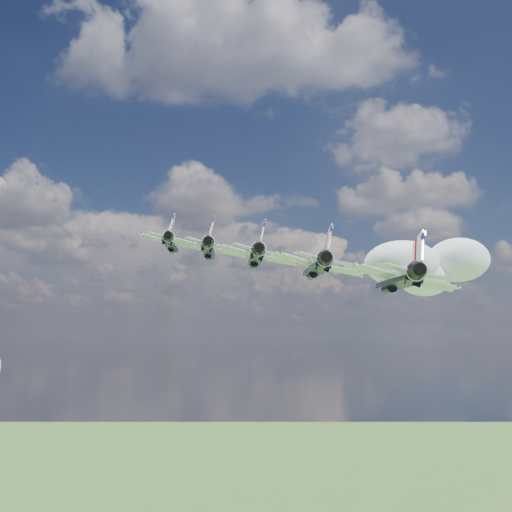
# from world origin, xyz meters

# --- Properties ---
(cloud_far) EXTENTS (66.66, 52.38, 26.19)m
(cloud_far) POSITION_xyz_m (60.75, 245.87, 185.08)
(cloud_far) COLOR white
(jet_0) EXTENTS (13.87, 17.42, 6.95)m
(jet_0) POSITION_xyz_m (-20.05, 24.34, 165.77)
(jet_0) COLOR white
(jet_1) EXTENTS (13.87, 17.42, 6.95)m
(jet_1) POSITION_xyz_m (-11.67, 15.58, 163.25)
(jet_1) COLOR white
(jet_2) EXTENTS (13.87, 17.42, 6.95)m
(jet_2) POSITION_xyz_m (-3.29, 6.83, 160.74)
(jet_2) COLOR white
(jet_3) EXTENTS (13.87, 17.42, 6.95)m
(jet_3) POSITION_xyz_m (5.10, -1.93, 158.23)
(jet_3) COLOR white
(jet_4) EXTENTS (13.87, 17.42, 6.95)m
(jet_4) POSITION_xyz_m (13.48, -10.69, 155.71)
(jet_4) COLOR white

